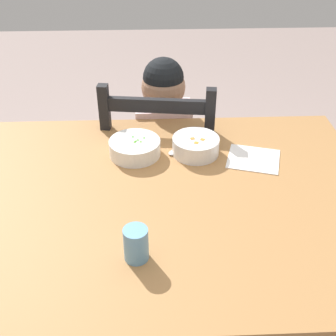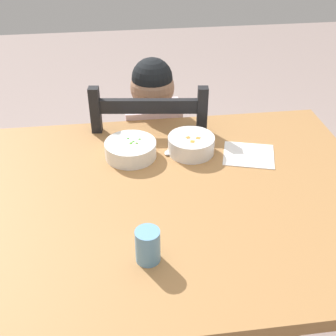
{
  "view_description": "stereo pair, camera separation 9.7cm",
  "coord_description": "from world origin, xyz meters",
  "px_view_note": "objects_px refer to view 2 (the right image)",
  "views": [
    {
      "loc": [
        -0.05,
        -1.02,
        1.52
      ],
      "look_at": [
        -0.0,
        0.07,
        0.77
      ],
      "focal_mm": 46.87,
      "sensor_mm": 36.0,
      "label": 1
    },
    {
      "loc": [
        -0.14,
        -1.01,
        1.52
      ],
      "look_at": [
        -0.0,
        0.07,
        0.77
      ],
      "focal_mm": 46.87,
      "sensor_mm": 36.0,
      "label": 2
    }
  ],
  "objects_px": {
    "dining_table": "(172,220)",
    "drinking_cup": "(148,246)",
    "dining_chair": "(152,174)",
    "spoon": "(173,150)",
    "child_figure": "(153,137)",
    "bowl_of_peas": "(131,149)",
    "bowl_of_carrots": "(191,144)"
  },
  "relations": [
    {
      "from": "dining_table",
      "to": "drinking_cup",
      "type": "distance_m",
      "value": 0.3
    },
    {
      "from": "dining_chair",
      "to": "spoon",
      "type": "height_order",
      "value": "dining_chair"
    },
    {
      "from": "child_figure",
      "to": "bowl_of_peas",
      "type": "relative_size",
      "value": 5.52
    },
    {
      "from": "dining_table",
      "to": "spoon",
      "type": "height_order",
      "value": "spoon"
    },
    {
      "from": "dining_table",
      "to": "bowl_of_peas",
      "type": "distance_m",
      "value": 0.28
    },
    {
      "from": "child_figure",
      "to": "bowl_of_carrots",
      "type": "distance_m",
      "value": 0.34
    },
    {
      "from": "dining_chair",
      "to": "dining_table",
      "type": "bearing_deg",
      "value": -88.77
    },
    {
      "from": "dining_table",
      "to": "dining_chair",
      "type": "xyz_separation_m",
      "value": [
        -0.01,
        0.52,
        -0.19
      ]
    },
    {
      "from": "bowl_of_peas",
      "to": "spoon",
      "type": "height_order",
      "value": "bowl_of_peas"
    },
    {
      "from": "dining_table",
      "to": "dining_chair",
      "type": "relative_size",
      "value": 1.4
    },
    {
      "from": "bowl_of_carrots",
      "to": "spoon",
      "type": "xyz_separation_m",
      "value": [
        -0.06,
        0.01,
        -0.03
      ]
    },
    {
      "from": "drinking_cup",
      "to": "child_figure",
      "type": "bearing_deg",
      "value": 83.43
    },
    {
      "from": "drinking_cup",
      "to": "bowl_of_peas",
      "type": "bearing_deg",
      "value": 91.62
    },
    {
      "from": "dining_table",
      "to": "drinking_cup",
      "type": "height_order",
      "value": "drinking_cup"
    },
    {
      "from": "child_figure",
      "to": "spoon",
      "type": "height_order",
      "value": "child_figure"
    },
    {
      "from": "bowl_of_carrots",
      "to": "dining_chair",
      "type": "bearing_deg",
      "value": 109.85
    },
    {
      "from": "child_figure",
      "to": "bowl_of_peas",
      "type": "xyz_separation_m",
      "value": [
        -0.1,
        -0.29,
        0.13
      ]
    },
    {
      "from": "child_figure",
      "to": "spoon",
      "type": "distance_m",
      "value": 0.3
    },
    {
      "from": "drinking_cup",
      "to": "bowl_of_carrots",
      "type": "bearing_deg",
      "value": 68.13
    },
    {
      "from": "child_figure",
      "to": "drinking_cup",
      "type": "relative_size",
      "value": 10.35
    },
    {
      "from": "dining_table",
      "to": "spoon",
      "type": "xyz_separation_m",
      "value": [
        0.04,
        0.24,
        0.1
      ]
    },
    {
      "from": "bowl_of_peas",
      "to": "drinking_cup",
      "type": "xyz_separation_m",
      "value": [
        0.01,
        -0.47,
        0.02
      ]
    },
    {
      "from": "child_figure",
      "to": "bowl_of_peas",
      "type": "height_order",
      "value": "child_figure"
    },
    {
      "from": "dining_chair",
      "to": "drinking_cup",
      "type": "relative_size",
      "value": 9.85
    },
    {
      "from": "child_figure",
      "to": "dining_table",
      "type": "bearing_deg",
      "value": -89.48
    },
    {
      "from": "dining_chair",
      "to": "child_figure",
      "type": "height_order",
      "value": "child_figure"
    },
    {
      "from": "drinking_cup",
      "to": "dining_table",
      "type": "bearing_deg",
      "value": 69.41
    },
    {
      "from": "bowl_of_carrots",
      "to": "drinking_cup",
      "type": "relative_size",
      "value": 1.72
    },
    {
      "from": "bowl_of_peas",
      "to": "spoon",
      "type": "distance_m",
      "value": 0.15
    },
    {
      "from": "dining_chair",
      "to": "spoon",
      "type": "bearing_deg",
      "value": -79.95
    },
    {
      "from": "dining_table",
      "to": "spoon",
      "type": "bearing_deg",
      "value": 80.72
    },
    {
      "from": "child_figure",
      "to": "bowl_of_carrots",
      "type": "relative_size",
      "value": 6.02
    }
  ]
}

